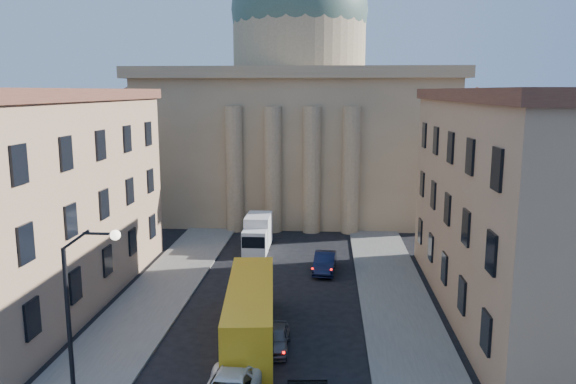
% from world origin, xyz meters
% --- Properties ---
extents(sidewalk_left, '(5.00, 60.00, 0.15)m').
position_xyz_m(sidewalk_left, '(-8.50, 18.00, 0.07)').
color(sidewalk_left, '#5E5D56').
rests_on(sidewalk_left, ground).
extents(sidewalk_right, '(5.00, 60.00, 0.15)m').
position_xyz_m(sidewalk_right, '(8.50, 18.00, 0.07)').
color(sidewalk_right, '#5E5D56').
rests_on(sidewalk_right, ground).
extents(church, '(68.02, 28.76, 36.60)m').
position_xyz_m(church, '(0.00, 55.47, 11.88)').
color(church, '#8B7755').
rests_on(church, ground).
extents(building_left, '(11.60, 26.60, 14.70)m').
position_xyz_m(building_left, '(-17.00, 22.00, 7.42)').
color(building_left, tan).
rests_on(building_left, ground).
extents(building_right, '(11.60, 26.60, 14.70)m').
position_xyz_m(building_right, '(17.00, 22.00, 7.42)').
color(building_right, tan).
rests_on(building_right, ground).
extents(street_lamp, '(2.62, 0.44, 8.83)m').
position_xyz_m(street_lamp, '(-6.97, 8.00, 5.29)').
color(street_lamp, black).
rests_on(street_lamp, ground).
extents(car_right_far, '(1.64, 3.94, 1.33)m').
position_xyz_m(car_right_far, '(0.80, 15.62, 0.67)').
color(car_right_far, '#535459').
rests_on(car_right_far, ground).
extents(car_right_distant, '(2.01, 4.87, 1.57)m').
position_xyz_m(car_right_distant, '(3.50, 29.77, 0.78)').
color(car_right_distant, black).
rests_on(car_right_distant, ground).
extents(city_bus, '(3.78, 11.84, 3.28)m').
position_xyz_m(city_bus, '(-0.80, 16.85, 1.76)').
color(city_bus, '#F3AE1B').
rests_on(city_bus, ground).
extents(box_truck, '(2.26, 5.63, 3.08)m').
position_xyz_m(box_truck, '(-2.79, 35.98, 1.46)').
color(box_truck, silver).
rests_on(box_truck, ground).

